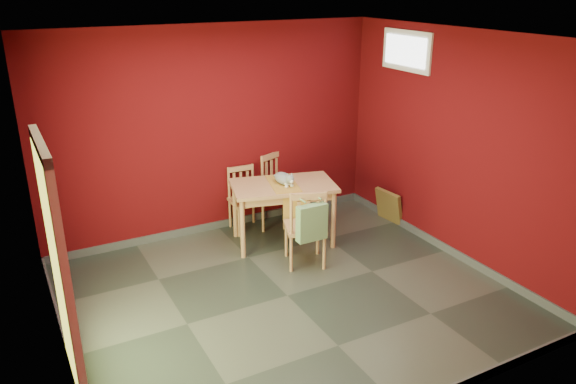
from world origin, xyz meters
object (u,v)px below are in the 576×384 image
dining_table (283,191)px  picture_frame (389,206)px  chair_far_right (280,188)px  cat (283,176)px  tote_bag (312,222)px  chair_near (306,226)px  chair_far_left (245,198)px

dining_table → picture_frame: 1.68m
dining_table → chair_far_right: 0.72m
chair_far_right → dining_table: bearing=-113.8°
chair_far_right → cat: (-0.27, -0.63, 0.40)m
chair_far_right → tote_bag: chair_far_right is taller
chair_near → dining_table: bearing=85.4°
chair_far_right → chair_near: chair_near is taller
chair_far_left → picture_frame: 2.01m
dining_table → cat: bearing=40.5°
dining_table → picture_frame: dining_table is taller
picture_frame → chair_far_left: bearing=158.6°
cat → chair_far_right: bearing=84.4°
picture_frame → chair_near: bearing=-161.5°
chair_far_left → chair_far_right: size_ratio=0.89×
dining_table → tote_bag: tote_bag is taller
chair_far_left → chair_far_right: bearing=1.6°
dining_table → chair_far_right: size_ratio=1.48×
chair_far_left → tote_bag: tote_bag is taller
chair_far_right → picture_frame: size_ratio=2.08×
chair_far_right → picture_frame: bearing=-29.3°
chair_far_left → chair_far_right: chair_far_right is taller
chair_near → cat: bearing=84.6°
chair_near → cat: size_ratio=2.51×
tote_bag → chair_far_left: bearing=95.8°
chair_far_right → tote_bag: 1.57m
cat → picture_frame: bearing=13.5°
chair_far_left → cat: (0.27, -0.61, 0.46)m
tote_bag → picture_frame: bearing=24.3°
chair_far_left → cat: 0.81m
chair_far_right → tote_bag: bearing=-104.2°
chair_near → picture_frame: bearing=18.5°
dining_table → cat: 0.20m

